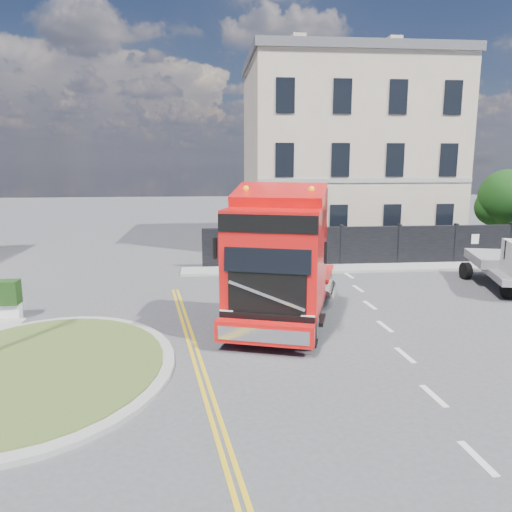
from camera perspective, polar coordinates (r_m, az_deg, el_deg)
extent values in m
plane|color=#424244|center=(16.39, 4.18, -7.91)|extent=(120.00, 120.00, 0.00)
cylinder|color=#969691|center=(14.04, -23.59, -11.85)|extent=(6.80, 6.80, 0.12)
cylinder|color=#355522|center=(14.01, -23.61, -11.55)|extent=(6.20, 6.20, 0.05)
cube|color=black|center=(26.14, 13.95, 1.13)|extent=(18.00, 0.25, 2.00)
cube|color=beige|center=(32.95, 9.94, 11.09)|extent=(12.00, 10.00, 11.00)
cube|color=#505055|center=(33.49, 10.29, 20.97)|extent=(12.30, 10.30, 0.50)
cube|color=beige|center=(32.99, 4.89, 22.59)|extent=(0.80, 0.80, 1.60)
cube|color=beige|center=(34.53, 15.50, 21.72)|extent=(0.80, 0.80, 1.60)
cylinder|color=#382619|center=(32.49, 26.48, 2.52)|extent=(0.24, 0.24, 2.40)
sphere|color=black|center=(32.30, 26.78, 6.03)|extent=(3.20, 3.20, 3.20)
sphere|color=black|center=(32.43, 25.57, 5.08)|extent=(2.20, 2.20, 2.20)
cube|color=#969691|center=(25.48, 14.51, -1.29)|extent=(20.00, 1.60, 0.12)
cube|color=black|center=(17.25, 3.41, -4.08)|extent=(4.70, 7.44, 0.50)
cube|color=red|center=(15.04, 2.32, -0.24)|extent=(3.50, 3.58, 3.09)
cube|color=red|center=(15.99, 3.09, 5.00)|extent=(2.93, 1.79, 1.54)
cube|color=black|center=(13.60, 1.29, 0.46)|extent=(2.33, 0.81, 1.16)
cube|color=red|center=(13.84, 0.97, -8.82)|extent=(2.74, 1.21, 0.61)
cylinder|color=black|center=(14.92, -2.88, -7.48)|extent=(0.69, 1.20, 1.15)
cylinder|color=gray|center=(14.92, -2.88, -7.48)|extent=(0.57, 0.72, 0.63)
cylinder|color=black|center=(14.50, 6.33, -8.08)|extent=(0.69, 1.20, 1.15)
cylinder|color=gray|center=(14.50, 6.33, -8.08)|extent=(0.57, 0.72, 0.63)
cylinder|color=black|center=(18.57, 0.30, -3.78)|extent=(0.69, 1.20, 1.15)
cylinder|color=gray|center=(18.57, 0.30, -3.78)|extent=(0.57, 0.72, 0.63)
cylinder|color=black|center=(18.24, 7.66, -4.15)|extent=(0.69, 1.20, 1.15)
cylinder|color=gray|center=(18.24, 7.66, -4.15)|extent=(0.57, 0.72, 0.63)
cylinder|color=black|center=(19.83, 1.11, -2.84)|extent=(0.69, 1.20, 1.15)
cylinder|color=gray|center=(19.83, 1.11, -2.84)|extent=(0.57, 0.72, 0.63)
cylinder|color=black|center=(19.52, 7.99, -3.17)|extent=(0.69, 1.20, 1.15)
cylinder|color=gray|center=(19.52, 7.99, -3.17)|extent=(0.57, 0.72, 0.63)
cube|color=gray|center=(23.46, 27.01, -1.42)|extent=(3.40, 5.60, 0.27)
cylinder|color=black|center=(21.64, 26.90, -3.39)|extent=(0.27, 0.76, 0.76)
cylinder|color=black|center=(24.39, 22.84, -1.57)|extent=(0.27, 0.76, 0.76)
cylinder|color=black|center=(25.43, 26.96, -1.42)|extent=(0.27, 0.76, 0.76)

